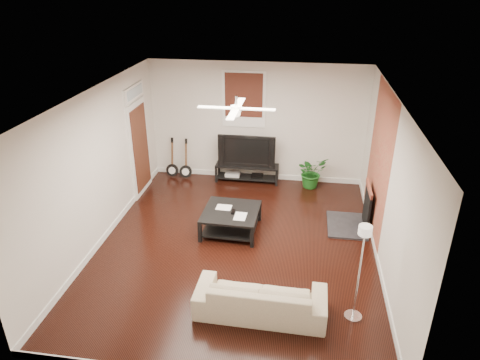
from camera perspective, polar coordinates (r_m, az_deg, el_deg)
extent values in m
cube|color=black|center=(8.14, -0.42, -8.54)|extent=(5.00, 6.00, 0.01)
cube|color=white|center=(6.97, -0.50, 10.92)|extent=(5.00, 6.00, 0.01)
cube|color=silver|center=(10.22, 2.19, 7.47)|extent=(5.00, 0.01, 2.80)
cube|color=silver|center=(4.94, -6.07, -14.23)|extent=(5.00, 0.01, 2.80)
cube|color=silver|center=(8.19, -18.02, 1.51)|extent=(0.01, 6.00, 2.80)
cube|color=silver|center=(7.51, 18.74, -0.79)|extent=(0.01, 6.00, 2.80)
cube|color=#A84736|center=(8.41, 17.67, 2.19)|extent=(0.02, 2.20, 2.80)
cube|color=black|center=(8.76, 15.01, -3.33)|extent=(0.80, 1.10, 0.92)
cube|color=#3B1410|center=(10.07, 0.50, 10.48)|extent=(1.00, 0.06, 1.30)
cube|color=white|center=(9.83, -13.04, 5.16)|extent=(0.08, 1.00, 2.50)
cube|color=black|center=(10.47, 0.92, 0.93)|extent=(1.49, 0.40, 0.42)
imported|color=black|center=(10.26, 0.96, 4.00)|extent=(1.34, 0.18, 0.77)
cube|color=black|center=(8.47, -1.18, -5.32)|extent=(1.07, 1.07, 0.44)
imported|color=tan|center=(6.58, 2.72, -15.03)|extent=(1.92, 0.78, 0.56)
imported|color=#1B5E1C|center=(10.25, 9.31, 1.03)|extent=(0.89, 0.87, 0.75)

